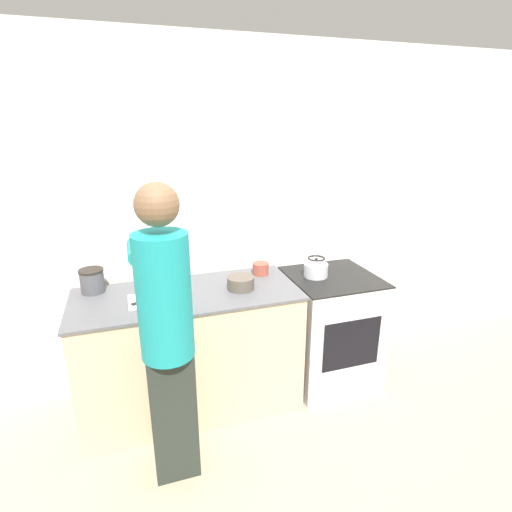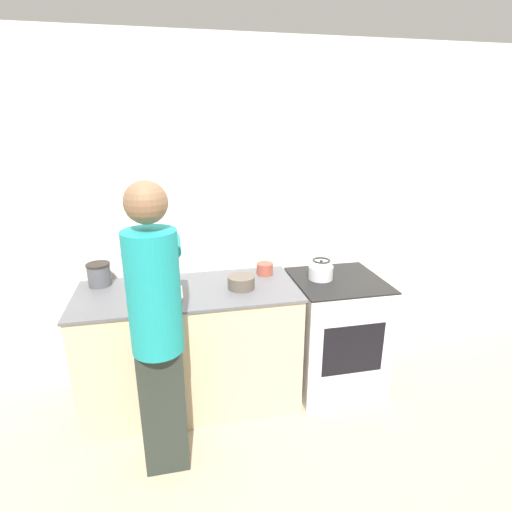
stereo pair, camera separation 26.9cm
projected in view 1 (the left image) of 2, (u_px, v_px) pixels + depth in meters
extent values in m
plane|color=tan|center=(251.00, 422.00, 2.83)|extent=(12.00, 12.00, 0.00)
cube|color=silver|center=(221.00, 220.00, 3.07)|extent=(8.00, 0.05, 2.60)
cube|color=#C6B28E|center=(191.00, 352.00, 2.87)|extent=(1.51, 0.64, 0.89)
cube|color=#56565B|center=(187.00, 294.00, 2.73)|extent=(1.53, 0.67, 0.02)
cube|color=silver|center=(329.00, 328.00, 3.22)|extent=(0.66, 0.66, 0.88)
cube|color=black|center=(333.00, 277.00, 3.07)|extent=(0.66, 0.66, 0.01)
cube|color=black|center=(351.00, 344.00, 2.91)|extent=(0.46, 0.01, 0.39)
cube|color=#262D27|center=(174.00, 416.00, 2.31)|extent=(0.26, 0.16, 0.82)
cylinder|color=teal|center=(164.00, 297.00, 2.07)|extent=(0.28, 0.28, 0.68)
sphere|color=brown|center=(157.00, 205.00, 1.91)|extent=(0.22, 0.22, 0.22)
cylinder|color=teal|center=(135.00, 251.00, 2.22)|extent=(0.08, 0.30, 0.08)
cylinder|color=teal|center=(178.00, 247.00, 2.29)|extent=(0.08, 0.30, 0.08)
cube|color=silver|center=(156.00, 299.00, 2.61)|extent=(0.35, 0.22, 0.02)
cube|color=silver|center=(154.00, 298.00, 2.60)|extent=(0.14, 0.09, 0.01)
cube|color=black|center=(138.00, 303.00, 2.53)|extent=(0.09, 0.06, 0.01)
cylinder|color=silver|center=(316.00, 270.00, 3.06)|extent=(0.18, 0.18, 0.10)
cone|color=silver|center=(316.00, 262.00, 3.04)|extent=(0.15, 0.15, 0.03)
sphere|color=black|center=(316.00, 259.00, 3.03)|extent=(0.02, 0.02, 0.02)
torus|color=black|center=(316.00, 258.00, 3.03)|extent=(0.13, 0.13, 0.01)
cylinder|color=#9E4738|center=(261.00, 269.00, 3.05)|extent=(0.12, 0.12, 0.09)
cylinder|color=brown|center=(241.00, 283.00, 2.78)|extent=(0.19, 0.19, 0.09)
cylinder|color=#4C4C51|center=(92.00, 282.00, 2.72)|extent=(0.16, 0.16, 0.15)
cylinder|color=#28231E|center=(91.00, 270.00, 2.69)|extent=(0.16, 0.16, 0.01)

